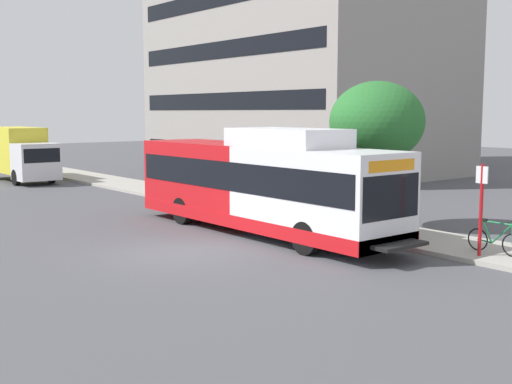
% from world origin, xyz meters
% --- Properties ---
extents(ground_plane, '(120.00, 120.00, 0.00)m').
position_xyz_m(ground_plane, '(0.00, 8.00, 0.00)').
color(ground_plane, '#4C4C51').
extents(sidewalk_curb, '(3.00, 56.00, 0.14)m').
position_xyz_m(sidewalk_curb, '(7.00, 6.00, 0.07)').
color(sidewalk_curb, '#A8A399').
rests_on(sidewalk_curb, ground).
extents(transit_bus, '(2.58, 12.25, 3.65)m').
position_xyz_m(transit_bus, '(3.89, 0.94, 1.70)').
color(transit_bus, white).
rests_on(transit_bus, ground).
extents(bus_stop_sign_pole, '(0.10, 0.36, 2.60)m').
position_xyz_m(bus_stop_sign_pole, '(6.09, -6.16, 1.65)').
color(bus_stop_sign_pole, red).
rests_on(bus_stop_sign_pole, sidewalk_curb).
extents(bicycle_parked, '(0.52, 1.76, 1.02)m').
position_xyz_m(bicycle_parked, '(6.67, -6.29, 0.56)').
color(bicycle_parked, black).
rests_on(bicycle_parked, sidewalk_curb).
extents(street_tree_near_stop, '(3.35, 3.35, 5.13)m').
position_xyz_m(street_tree_near_stop, '(7.60, -0.98, 3.83)').
color(street_tree_near_stop, '#4C3823').
rests_on(street_tree_near_stop, sidewalk_curb).
extents(box_truck_background, '(2.32, 7.01, 3.25)m').
position_xyz_m(box_truck_background, '(3.18, 23.27, 1.74)').
color(box_truck_background, silver).
rests_on(box_truck_background, ground).
extents(lattice_comm_tower, '(1.10, 1.10, 24.34)m').
position_xyz_m(lattice_comm_tower, '(26.14, 36.93, 7.96)').
color(lattice_comm_tower, '#B7B7BC').
rests_on(lattice_comm_tower, ground).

